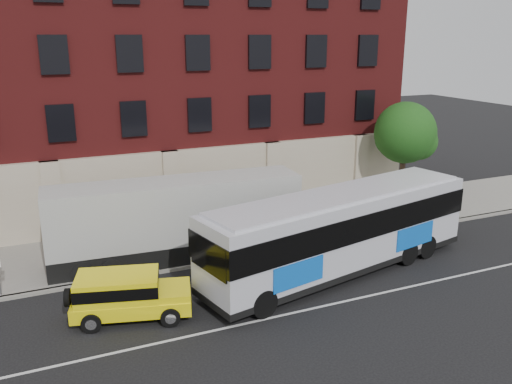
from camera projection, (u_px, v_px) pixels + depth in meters
name	position (u px, v px, depth m)	size (l,w,h in m)	color
ground	(261.00, 328.00, 19.17)	(120.00, 120.00, 0.00)	black
sidewalk	(188.00, 241.00, 27.06)	(60.00, 6.00, 0.15)	gray
kerb	(207.00, 263.00, 24.43)	(60.00, 0.25, 0.15)	gray
lane_line	(255.00, 321.00, 19.61)	(60.00, 0.12, 0.01)	silver
building	(144.00, 78.00, 31.92)	(30.00, 12.10, 15.00)	maroon
street_tree	(406.00, 135.00, 31.50)	(3.60, 3.60, 6.20)	#3A2B1D
city_bus	(341.00, 229.00, 23.19)	(13.57, 5.58, 3.64)	silver
yellow_suv	(126.00, 293.00, 19.61)	(4.63, 2.80, 1.72)	#FFEC0E
shipping_container	(177.00, 221.00, 24.52)	(11.49, 3.02, 3.79)	black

